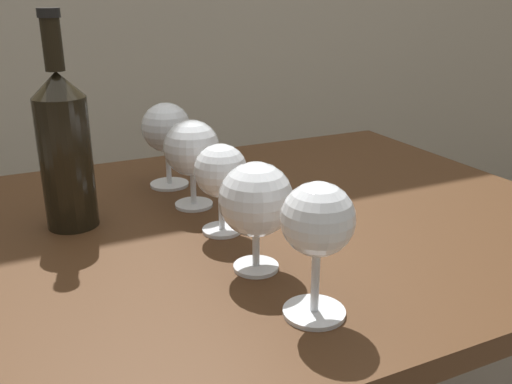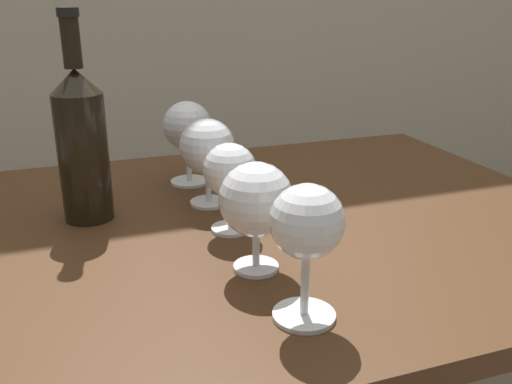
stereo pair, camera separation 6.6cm
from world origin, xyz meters
TOP-DOWN VIEW (x-y plane):
  - dining_table at (0.00, 0.00)m, footprint 1.11×0.77m
  - wine_glass_merlot at (0.00, -0.27)m, footprint 0.08×0.08m
  - wine_glass_chardonnay at (-0.01, -0.15)m, footprint 0.09×0.09m
  - wine_glass_port at (-0.01, -0.03)m, footprint 0.08×0.08m
  - wine_glass_cabernet at (-0.01, 0.09)m, footprint 0.09×0.09m
  - wine_glass_pinot at (-0.01, 0.20)m, footprint 0.08×0.08m
  - wine_bottle at (-0.19, 0.09)m, footprint 0.07×0.07m

SIDE VIEW (x-z plane):
  - dining_table at x=0.00m, z-range 0.27..1.03m
  - wine_glass_port at x=-0.01m, z-range 0.79..0.92m
  - wine_glass_chardonnay at x=-0.01m, z-range 0.78..0.92m
  - wine_glass_cabernet at x=-0.01m, z-range 0.79..0.93m
  - wine_glass_pinot at x=-0.01m, z-range 0.79..0.94m
  - wine_glass_merlot at x=0.00m, z-range 0.79..0.94m
  - wine_bottle at x=-0.19m, z-range 0.73..1.03m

